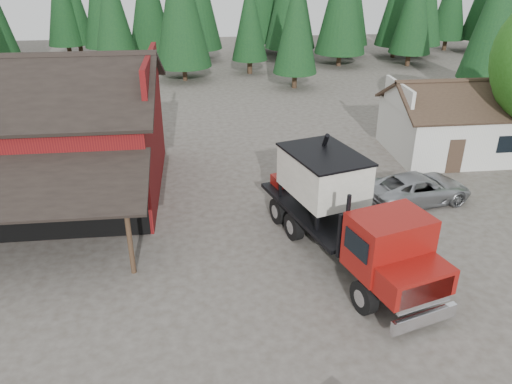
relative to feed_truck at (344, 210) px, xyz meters
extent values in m
plane|color=#4B443A|center=(-2.85, -2.36, -2.15)|extent=(120.00, 120.00, 0.00)
cube|color=maroon|center=(-13.85, 7.64, 0.35)|extent=(12.00, 10.00, 5.00)
cube|color=black|center=(-13.85, 5.14, 3.85)|extent=(12.80, 5.53, 2.35)
cube|color=black|center=(-13.85, 10.14, 3.85)|extent=(12.80, 5.53, 2.35)
cube|color=maroon|center=(-7.85, 7.64, 3.85)|extent=(0.25, 7.00, 2.00)
cylinder|color=#382619|center=(-8.45, -0.26, -0.75)|extent=(0.20, 0.20, 2.80)
cube|color=black|center=(-13.85, 2.59, -0.15)|extent=(11.70, 0.08, 3.90)
cube|color=silver|center=(10.15, 10.64, -0.65)|extent=(8.00, 6.00, 3.00)
cube|color=#38281E|center=(10.15, 9.14, 1.60)|extent=(8.60, 3.42, 1.80)
cube|color=#38281E|center=(10.15, 12.14, 1.60)|extent=(8.60, 3.42, 1.80)
cube|color=silver|center=(6.15, 10.64, 1.60)|extent=(0.20, 4.20, 1.50)
cube|color=#38281E|center=(8.65, 7.62, -1.15)|extent=(0.90, 0.06, 2.00)
cube|color=black|center=(11.65, 7.62, -0.55)|extent=(1.20, 0.06, 1.00)
cylinder|color=#382619|center=(3.15, 27.64, -1.35)|extent=(0.44, 0.44, 1.60)
cone|color=#10321A|center=(3.15, 27.64, 3.75)|extent=(3.96, 3.96, 9.00)
cylinder|color=#382619|center=(19.15, 23.64, -1.35)|extent=(0.44, 0.44, 1.60)
cone|color=#10321A|center=(19.15, 23.64, 4.75)|extent=(4.84, 4.84, 11.00)
cylinder|color=#382619|center=(-6.85, 31.64, -1.35)|extent=(0.44, 0.44, 1.60)
cylinder|color=black|center=(-0.16, -3.57, -1.53)|extent=(0.73, 1.28, 1.22)
cylinder|color=black|center=(2.08, -2.89, -1.53)|extent=(0.73, 1.28, 1.22)
cylinder|color=black|center=(-1.69, 1.55, -1.53)|extent=(0.73, 1.28, 1.22)
cylinder|color=black|center=(0.54, 2.22, -1.53)|extent=(0.73, 1.28, 1.22)
cylinder|color=black|center=(-2.14, 3.04, -1.53)|extent=(0.73, 1.28, 1.22)
cylinder|color=black|center=(0.09, 3.72, -1.53)|extent=(0.73, 1.28, 1.22)
cube|color=black|center=(-0.06, 0.18, -1.09)|extent=(3.93, 9.52, 0.45)
cube|color=silver|center=(1.46, -4.88, -1.53)|extent=(2.51, 0.93, 0.50)
cube|color=silver|center=(1.43, -4.78, -0.64)|extent=(2.06, 0.72, 1.00)
cube|color=maroon|center=(1.24, -4.14, -0.48)|extent=(2.82, 2.11, 0.95)
cube|color=maroon|center=(0.82, -2.75, 0.13)|extent=(3.10, 2.58, 2.06)
cube|color=black|center=(1.08, -3.60, 0.47)|extent=(2.26, 0.76, 1.00)
cylinder|color=black|center=(-0.54, -2.11, 0.75)|extent=(0.19, 0.19, 2.00)
cube|color=black|center=(0.50, -1.68, 0.08)|extent=(2.65, 0.91, 1.78)
cube|color=black|center=(-0.51, 1.67, -0.79)|extent=(4.58, 7.00, 0.18)
cube|color=silver|center=(-0.51, 1.67, 0.86)|extent=(3.51, 4.25, 1.78)
cone|color=silver|center=(-0.51, 1.67, -0.25)|extent=(3.05, 3.05, 0.78)
cube|color=black|center=(-0.51, 1.67, 1.77)|extent=(3.65, 4.39, 0.09)
cylinder|color=black|center=(-0.32, 3.36, 0.75)|extent=(0.27, 2.47, 3.40)
cube|color=maroon|center=(-1.92, 4.04, -0.48)|extent=(0.90, 1.05, 0.50)
cylinder|color=silver|center=(1.84, -1.69, -1.20)|extent=(0.92, 1.25, 0.62)
imported|color=#9DA0A4|center=(5.15, 4.37, -1.40)|extent=(5.72, 3.45, 1.49)
camera|label=1|loc=(-5.50, -17.05, 9.42)|focal=35.00mm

